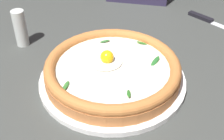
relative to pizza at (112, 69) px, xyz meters
The scene contains 5 objects.
ground_plane 0.06m from the pizza, 88.19° to the right, with size 2.40×2.40×0.03m, color #3B3D3A.
pizza_plate 0.03m from the pizza, 49.54° to the right, with size 0.32×0.32×0.01m, color white.
pizza is the anchor object (origin of this frame).
table_knife 0.39m from the pizza, 47.30° to the left, with size 0.18×0.16×0.01m.
pepper_shaker 0.28m from the pizza, 151.38° to the left, with size 0.03×0.03×0.09m, color silver.
Camera 1 is at (0.04, -0.49, 0.44)m, focal length 49.76 mm.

